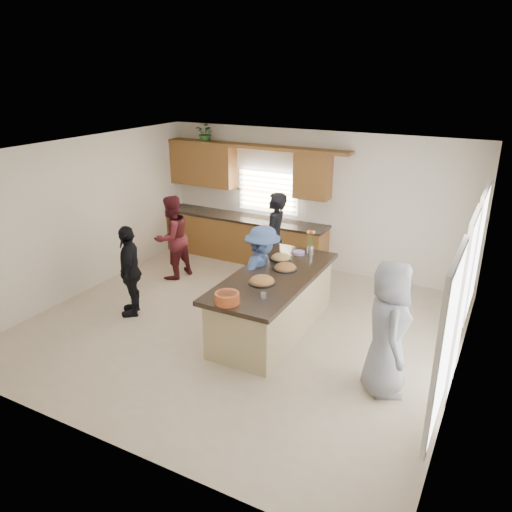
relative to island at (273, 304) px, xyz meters
The scene contains 18 objects.
floor 0.71m from the island, 161.55° to the right, with size 6.50×6.50×0.00m, color beige.
room_shell 1.55m from the island, 161.55° to the right, with size 6.52×6.02×2.81m.
back_cabinetry 3.27m from the island, 127.73° to the left, with size 4.08×0.66×2.46m.
right_wall_glazing 2.86m from the island, ahead, with size 0.06×4.00×2.25m.
island is the anchor object (origin of this frame).
platter_front 0.64m from the island, 92.24° to the right, with size 0.41×0.41×0.16m.
platter_mid 0.60m from the island, 76.06° to the left, with size 0.38×0.38×0.15m.
platter_back 0.84m from the island, 106.22° to the left, with size 0.35×0.35×0.14m.
salad_bowl 1.32m from the island, 95.99° to the right, with size 0.33×0.33×0.15m.
clear_cup 1.01m from the island, 73.39° to the right, with size 0.08×0.08×0.09m, color white.
plate_stack 1.13m from the island, 91.03° to the left, with size 0.20×0.20×0.05m, color #B191D3.
flower_vase 1.32m from the island, 82.08° to the left, with size 0.14×0.14×0.42m.
potted_plant 4.49m from the island, 137.71° to the left, with size 0.40×0.34×0.44m, color #326829.
woman_left_back 1.76m from the island, 115.56° to the left, with size 0.67×0.44×1.83m, color black.
woman_left_mid 2.89m from the island, 159.68° to the left, with size 0.80×0.63×1.65m, color #581A20.
woman_left_front 2.45m from the island, 165.88° to the right, with size 0.91×0.38×1.55m, color black.
woman_right_back 0.56m from the island, 140.47° to the left, with size 1.04×0.60×1.60m, color #3F578A.
woman_right_front 2.13m from the island, 21.10° to the right, with size 0.87×0.57×1.78m, color gray.
Camera 1 is at (3.57, -6.17, 3.93)m, focal length 35.00 mm.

